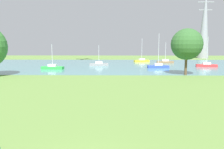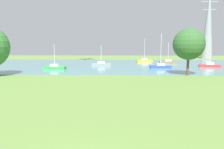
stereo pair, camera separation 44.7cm
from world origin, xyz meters
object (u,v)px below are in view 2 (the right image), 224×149
at_px(sailboat_blue, 160,66).
at_px(sailboat_green, 55,67).
at_px(sailboat_brown, 168,62).
at_px(sailboat_gray, 101,64).
at_px(sailboat_yellow, 144,61).
at_px(electricity_pylon, 208,23).
at_px(sailboat_red, 210,65).
at_px(tree_mid_shore, 189,44).

bearing_deg(sailboat_blue, sailboat_green, -173.06).
relative_size(sailboat_brown, sailboat_gray, 1.15).
xyz_separation_m(sailboat_yellow, electricity_pylon, (27.00, 19.94, 13.29)).
xyz_separation_m(sailboat_red, tree_mid_shore, (-9.77, -14.51, 4.96)).
xyz_separation_m(sailboat_brown, sailboat_gray, (-18.83, -8.40, -0.01)).
bearing_deg(sailboat_red, sailboat_brown, 126.12).
distance_m(sailboat_red, sailboat_yellow, 20.41).
distance_m(sailboat_brown, sailboat_yellow, 7.69).
bearing_deg(electricity_pylon, sailboat_brown, -130.38).
height_order(sailboat_brown, sailboat_red, sailboat_red).
bearing_deg(sailboat_blue, tree_mid_shore, -77.43).
height_order(sailboat_yellow, electricity_pylon, electricity_pylon).
height_order(sailboat_brown, sailboat_gray, sailboat_brown).
bearing_deg(electricity_pylon, sailboat_blue, -123.86).
bearing_deg(sailboat_gray, tree_mid_shore, -44.81).
xyz_separation_m(sailboat_blue, sailboat_red, (12.35, 2.95, -0.01)).
xyz_separation_m(sailboat_blue, tree_mid_shore, (2.58, -11.56, 4.95)).
distance_m(sailboat_blue, electricity_pylon, 47.30).
relative_size(sailboat_brown, electricity_pylon, 0.22).
bearing_deg(sailboat_blue, electricity_pylon, 56.14).
relative_size(sailboat_blue, sailboat_gray, 1.50).
relative_size(sailboat_green, tree_mid_shore, 0.67).
distance_m(sailboat_gray, sailboat_yellow, 17.79).
bearing_deg(tree_mid_shore, sailboat_green, 161.76).
bearing_deg(sailboat_red, sailboat_blue, -166.55).
bearing_deg(sailboat_green, sailboat_yellow, 43.14).
height_order(sailboat_green, sailboat_blue, sailboat_blue).
height_order(sailboat_red, sailboat_gray, sailboat_red).
height_order(sailboat_brown, sailboat_yellow, sailboat_yellow).
bearing_deg(sailboat_yellow, sailboat_red, -46.52).
bearing_deg(sailboat_yellow, sailboat_gray, -134.42).
xyz_separation_m(sailboat_blue, sailboat_gray, (-14.15, 5.06, -0.03)).
bearing_deg(sailboat_green, sailboat_gray, 39.66).
distance_m(sailboat_green, electricity_pylon, 65.03).
height_order(sailboat_gray, sailboat_yellow, sailboat_yellow).
bearing_deg(sailboat_gray, sailboat_yellow, 45.58).
xyz_separation_m(sailboat_green, sailboat_yellow, (22.03, 20.65, 0.02)).
xyz_separation_m(sailboat_yellow, tree_mid_shore, (4.28, -29.32, 4.96)).
height_order(sailboat_green, sailboat_red, sailboat_red).
bearing_deg(sailboat_green, sailboat_blue, 6.94).
height_order(sailboat_green, sailboat_yellow, sailboat_yellow).
bearing_deg(sailboat_blue, sailboat_red, 13.45).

